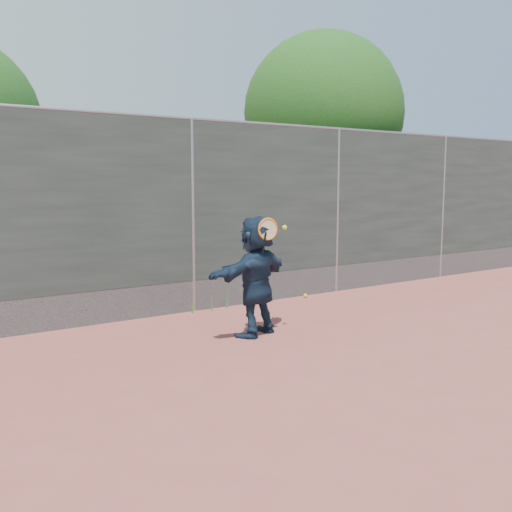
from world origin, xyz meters
TOP-DOWN VIEW (x-y plane):
  - ground at (0.00, 0.00)m, footprint 80.00×80.00m
  - player at (0.03, 1.77)m, footprint 1.56×0.93m
  - ball_ground at (2.14, 3.35)m, footprint 0.07×0.07m
  - fence at (-0.00, 3.50)m, footprint 20.00×0.06m
  - swing_action at (0.10, 1.57)m, footprint 0.48×0.13m
  - tree_right at (4.68, 5.75)m, footprint 3.78×3.60m
  - weed_clump at (0.29, 3.38)m, footprint 0.68×0.07m

SIDE VIEW (x-z plane):
  - ground at x=0.00m, z-range 0.00..0.00m
  - ball_ground at x=2.14m, z-range 0.00..0.07m
  - weed_clump at x=0.29m, z-range -0.02..0.28m
  - player at x=0.03m, z-range 0.00..1.60m
  - swing_action at x=0.10m, z-range 1.16..1.67m
  - fence at x=0.00m, z-range 0.07..3.09m
  - tree_right at x=4.68m, z-range 0.80..6.19m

